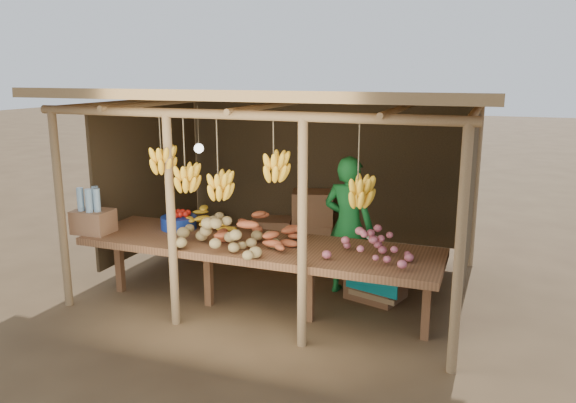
% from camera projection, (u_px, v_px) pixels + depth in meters
% --- Properties ---
extents(ground, '(60.00, 60.00, 0.00)m').
position_uv_depth(ground, '(288.00, 283.00, 7.04)').
color(ground, brown).
rests_on(ground, ground).
extents(stall_structure, '(4.70, 3.50, 2.43)m').
position_uv_depth(stall_structure, '(288.00, 132.00, 6.52)').
color(stall_structure, '#93724B').
rests_on(stall_structure, ground).
extents(counter, '(3.90, 1.05, 0.80)m').
position_uv_depth(counter, '(257.00, 248.00, 6.01)').
color(counter, brown).
rests_on(counter, ground).
extents(potato_heap, '(1.29, 0.98, 0.37)m').
position_uv_depth(potato_heap, '(218.00, 229.00, 5.83)').
color(potato_heap, '#947C4C').
rests_on(potato_heap, counter).
extents(sweet_potato_heap, '(1.10, 0.87, 0.36)m').
position_uv_depth(sweet_potato_heap, '(253.00, 226.00, 5.99)').
color(sweet_potato_heap, '#B5542E').
rests_on(sweet_potato_heap, counter).
extents(onion_heap, '(0.93, 0.71, 0.36)m').
position_uv_depth(onion_heap, '(368.00, 243.00, 5.40)').
color(onion_heap, '#BA5A69').
rests_on(onion_heap, counter).
extents(banana_pile, '(0.60, 0.38, 0.35)m').
position_uv_depth(banana_pile, '(207.00, 214.00, 6.52)').
color(banana_pile, yellow).
rests_on(banana_pile, counter).
extents(tomato_basin, '(0.41, 0.41, 0.22)m').
position_uv_depth(tomato_basin, '(179.00, 221.00, 6.54)').
color(tomato_basin, navy).
rests_on(tomato_basin, counter).
extents(bottle_box, '(0.43, 0.34, 0.53)m').
position_uv_depth(bottle_box, '(93.00, 215.00, 6.34)').
color(bottle_box, '#8F6040').
rests_on(bottle_box, counter).
extents(vendor, '(0.65, 0.48, 1.65)m').
position_uv_depth(vendor, '(348.00, 226.00, 6.55)').
color(vendor, '#186D2B').
rests_on(vendor, ground).
extents(tarp_crate, '(0.78, 0.73, 0.77)m').
position_uv_depth(tarp_crate, '(376.00, 272.00, 6.51)').
color(tarp_crate, brown).
rests_on(tarp_crate, ground).
extents(carton_stack, '(1.29, 0.58, 0.91)m').
position_uv_depth(carton_stack, '(299.00, 226.00, 8.11)').
color(carton_stack, '#8F6040').
rests_on(carton_stack, ground).
extents(burlap_sacks, '(0.83, 0.44, 0.59)m').
position_uv_depth(burlap_sacks, '(208.00, 227.00, 8.62)').
color(burlap_sacks, '#483721').
rests_on(burlap_sacks, ground).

